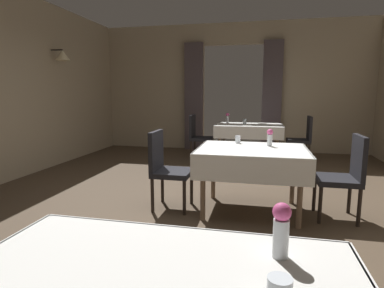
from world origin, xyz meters
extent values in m
plane|color=#4C3D2D|center=(0.00, 0.00, 0.00)|extent=(10.08, 10.08, 0.00)
cylinder|color=black|center=(-3.02, 1.80, 2.16)|extent=(0.24, 0.02, 0.02)
cone|color=beige|center=(-2.90, 1.80, 2.06)|extent=(0.26, 0.26, 0.18)
cube|color=tan|center=(-1.95, 4.20, 1.50)|extent=(2.50, 0.12, 3.00)
cube|color=tan|center=(1.95, 4.20, 1.50)|extent=(2.50, 0.12, 3.00)
cube|color=tan|center=(0.00, 4.20, 2.75)|extent=(1.40, 0.12, 0.50)
cube|color=#4C4247|center=(-0.92, 4.06, 1.28)|extent=(0.44, 0.14, 2.56)
cube|color=#4C4247|center=(0.92, 4.06, 1.28)|extent=(0.44, 0.14, 2.56)
cube|color=white|center=(0.36, -2.17, 0.61)|extent=(1.43, 0.02, 0.28)
cylinder|color=#7A604C|center=(0.11, -0.29, 0.35)|extent=(0.06, 0.06, 0.71)
cylinder|color=#7A604C|center=(1.11, -0.29, 0.35)|extent=(0.06, 0.06, 0.71)
cylinder|color=#7A604C|center=(0.11, 0.47, 0.35)|extent=(0.06, 0.06, 0.71)
cylinder|color=#7A604C|center=(1.11, 0.47, 0.35)|extent=(0.06, 0.06, 0.71)
cube|color=#7A604C|center=(0.61, 0.09, 0.72)|extent=(1.16, 0.92, 0.03)
cube|color=white|center=(0.61, 0.09, 0.74)|extent=(1.22, 0.98, 0.01)
cube|color=white|center=(0.61, -0.40, 0.61)|extent=(1.22, 0.02, 0.28)
cube|color=white|center=(0.61, 0.58, 0.61)|extent=(1.22, 0.02, 0.28)
cube|color=white|center=(0.00, 0.09, 0.61)|extent=(0.02, 0.98, 0.28)
cube|color=white|center=(1.22, 0.09, 0.61)|extent=(0.02, 0.98, 0.28)
cylinder|color=#7A604C|center=(-0.08, 2.59, 0.35)|extent=(0.06, 0.06, 0.71)
cylinder|color=#7A604C|center=(1.01, 2.59, 0.35)|extent=(0.06, 0.06, 0.71)
cylinder|color=#7A604C|center=(-0.08, 3.26, 0.35)|extent=(0.06, 0.06, 0.71)
cylinder|color=#7A604C|center=(1.01, 3.26, 0.35)|extent=(0.06, 0.06, 0.71)
cube|color=#7A604C|center=(0.46, 2.93, 0.72)|extent=(1.25, 0.83, 0.03)
cube|color=white|center=(0.46, 2.93, 0.74)|extent=(1.31, 0.89, 0.01)
cube|color=white|center=(0.46, 2.48, 0.63)|extent=(1.31, 0.02, 0.24)
cube|color=white|center=(0.46, 3.37, 0.63)|extent=(1.31, 0.02, 0.24)
cube|color=white|center=(-0.19, 2.93, 0.63)|extent=(0.02, 0.89, 0.24)
cube|color=white|center=(1.12, 2.93, 0.63)|extent=(0.02, 0.89, 0.24)
cylinder|color=black|center=(-0.12, 0.18, 0.21)|extent=(0.04, 0.04, 0.42)
cylinder|color=black|center=(-0.12, -0.20, 0.21)|extent=(0.04, 0.04, 0.42)
cylinder|color=black|center=(-0.50, 0.18, 0.21)|extent=(0.04, 0.04, 0.42)
cylinder|color=black|center=(-0.50, -0.20, 0.21)|extent=(0.04, 0.04, 0.42)
cube|color=black|center=(-0.31, -0.01, 0.43)|extent=(0.44, 0.44, 0.06)
cube|color=black|center=(-0.51, -0.01, 0.69)|extent=(0.05, 0.42, 0.48)
cylinder|color=black|center=(1.34, -0.12, 0.21)|extent=(0.04, 0.04, 0.42)
cylinder|color=black|center=(1.34, 0.26, 0.21)|extent=(0.04, 0.04, 0.42)
cylinder|color=black|center=(1.72, -0.12, 0.21)|extent=(0.04, 0.04, 0.42)
cylinder|color=black|center=(1.72, 0.26, 0.21)|extent=(0.04, 0.04, 0.42)
cube|color=black|center=(1.53, 0.07, 0.43)|extent=(0.44, 0.44, 0.06)
cube|color=black|center=(1.73, 0.07, 0.69)|extent=(0.05, 0.42, 0.48)
cylinder|color=black|center=(-0.31, 3.08, 0.21)|extent=(0.04, 0.04, 0.42)
cylinder|color=black|center=(-0.31, 2.70, 0.21)|extent=(0.04, 0.04, 0.42)
cylinder|color=black|center=(-0.69, 3.08, 0.21)|extent=(0.04, 0.04, 0.42)
cylinder|color=black|center=(-0.69, 2.70, 0.21)|extent=(0.04, 0.04, 0.42)
cube|color=black|center=(-0.50, 2.89, 0.43)|extent=(0.44, 0.44, 0.06)
cube|color=black|center=(-0.70, 2.89, 0.69)|extent=(0.05, 0.42, 0.48)
cylinder|color=black|center=(1.24, 2.80, 0.21)|extent=(0.04, 0.04, 0.42)
cylinder|color=black|center=(1.24, 3.18, 0.21)|extent=(0.04, 0.04, 0.42)
cylinder|color=black|center=(1.62, 2.80, 0.21)|extent=(0.04, 0.04, 0.42)
cylinder|color=black|center=(1.62, 3.18, 0.21)|extent=(0.04, 0.04, 0.42)
cube|color=black|center=(1.43, 2.99, 0.43)|extent=(0.44, 0.44, 0.06)
cube|color=black|center=(1.63, 2.99, 0.69)|extent=(0.05, 0.42, 0.48)
cylinder|color=silver|center=(0.78, -2.36, 0.82)|extent=(0.06, 0.06, 0.15)
sphere|color=#D84C8C|center=(0.78, -2.36, 0.93)|extent=(0.07, 0.07, 0.07)
cylinder|color=silver|center=(0.80, 0.28, 0.82)|extent=(0.06, 0.06, 0.14)
sphere|color=#D84C8C|center=(0.80, 0.28, 0.92)|extent=(0.07, 0.07, 0.07)
cylinder|color=silver|center=(0.42, 0.43, 0.80)|extent=(0.07, 0.07, 0.10)
cylinder|color=silver|center=(0.00, 3.14, 0.82)|extent=(0.06, 0.06, 0.15)
sphere|color=#D84C8C|center=(0.00, 3.14, 0.93)|extent=(0.07, 0.07, 0.07)
cylinder|color=silver|center=(0.37, 3.01, 0.80)|extent=(0.07, 0.07, 0.11)
cylinder|color=white|center=(0.45, 2.71, 0.76)|extent=(0.22, 0.22, 0.01)
cylinder|color=white|center=(0.71, 3.19, 0.76)|extent=(0.20, 0.20, 0.01)
camera|label=1|loc=(0.70, -3.52, 1.36)|focal=29.55mm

